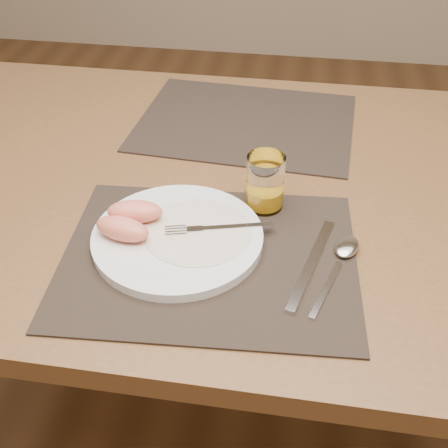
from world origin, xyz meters
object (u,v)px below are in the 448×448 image
at_px(plate, 178,237).
at_px(placemat_far, 246,122).
at_px(table, 238,216).
at_px(spoon, 344,252).
at_px(placemat_near, 209,257).
at_px(knife, 308,271).
at_px(juice_glass, 265,185).
at_px(fork, 210,229).

bearing_deg(plate, placemat_far, 82.30).
height_order(table, spoon, spoon).
relative_size(table, placemat_near, 3.11).
relative_size(knife, spoon, 1.15).
xyz_separation_m(placemat_near, placemat_far, (0.00, 0.44, 0.00)).
relative_size(placemat_far, plate, 1.67).
xyz_separation_m(table, spoon, (0.19, -0.18, 0.09)).
height_order(spoon, juice_glass, juice_glass).
distance_m(spoon, juice_glass, 0.18).
distance_m(fork, juice_glass, 0.13).
distance_m(table, placemat_far, 0.24).
relative_size(table, knife, 6.45).
distance_m(table, knife, 0.28).
distance_m(table, spoon, 0.28).
relative_size(plate, spoon, 1.43).
bearing_deg(plate, juice_glass, 42.93).
distance_m(placemat_near, knife, 0.15).
relative_size(fork, knife, 0.80).
xyz_separation_m(placemat_far, knife, (0.15, -0.45, 0.00)).
relative_size(placemat_near, placemat_far, 1.00).
relative_size(table, placemat_far, 3.11).
xyz_separation_m(placemat_far, spoon, (0.20, -0.40, 0.01)).
bearing_deg(table, fork, -97.34).
bearing_deg(juice_glass, knife, -62.40).
height_order(placemat_near, fork, fork).
xyz_separation_m(plate, fork, (0.05, 0.02, 0.01)).
bearing_deg(placemat_near, knife, -4.59).
distance_m(placemat_near, fork, 0.05).
bearing_deg(knife, spoon, 41.95).
height_order(table, knife, knife).
bearing_deg(placemat_far, spoon, -63.26).
height_order(knife, juice_glass, juice_glass).
xyz_separation_m(placemat_far, juice_glass, (0.07, -0.30, 0.05)).
height_order(table, fork, fork).
bearing_deg(knife, table, 120.26).
distance_m(placemat_near, juice_glass, 0.17).
relative_size(placemat_far, fork, 2.60).
height_order(placemat_far, juice_glass, juice_glass).
relative_size(table, fork, 8.10).
xyz_separation_m(knife, spoon, (0.05, 0.05, 0.00)).
relative_size(placemat_near, spoon, 2.38).
height_order(placemat_far, spoon, spoon).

